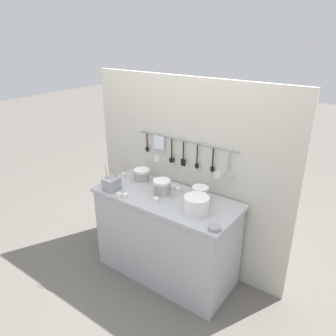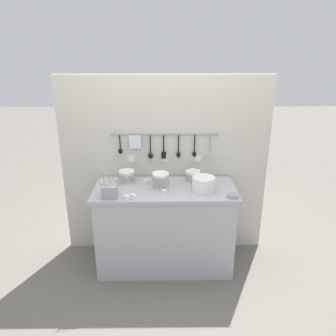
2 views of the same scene
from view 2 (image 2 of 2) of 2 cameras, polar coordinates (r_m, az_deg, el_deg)
ground_plane at (r=3.70m, az=-0.54°, el=-16.12°), size 20.00×20.00×0.00m
counter at (r=3.46m, az=-0.57°, el=-10.19°), size 1.41×0.62×0.88m
back_wall at (r=3.54m, az=-0.61°, el=0.14°), size 2.21×0.11×1.95m
bowl_stack_back_corner at (r=3.21m, az=-1.34°, el=-2.24°), size 0.16×0.16×0.16m
bowl_stack_tall_left at (r=3.37m, az=4.29°, el=-1.54°), size 0.15×0.15×0.13m
bowl_stack_wide_centre at (r=3.35m, az=-7.25°, el=-1.62°), size 0.16×0.16×0.14m
plate_stack at (r=3.18m, az=6.16°, el=-2.77°), size 0.22×0.22×0.14m
steel_mixing_bowl at (r=3.11m, az=11.19°, el=-4.76°), size 0.10×0.10×0.03m
cutlery_caddy at (r=3.09m, az=-10.16°, el=-3.88°), size 0.14×0.14×0.28m
cup_front_right at (r=3.12m, az=-0.77°, el=-4.17°), size 0.04×0.04×0.04m
cup_edge_near at (r=3.39m, az=-1.06°, el=-2.08°), size 0.04×0.04×0.04m
cup_centre at (r=3.02m, az=-7.26°, el=-5.14°), size 0.04×0.04×0.04m
cup_front_left at (r=3.39m, az=-11.23°, el=-2.50°), size 0.04×0.04×0.04m
cup_back_right at (r=3.39m, az=-0.03°, el=-2.11°), size 0.04×0.04×0.04m
cup_by_caddy at (r=3.42m, az=-9.07°, el=-2.12°), size 0.04×0.04×0.04m
cup_back_left at (r=3.35m, az=-3.82°, el=-2.42°), size 0.04×0.04×0.04m
cup_edge_far at (r=3.04m, az=-6.11°, el=-4.94°), size 0.04×0.04×0.04m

